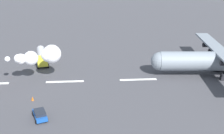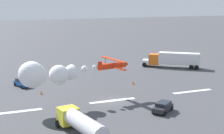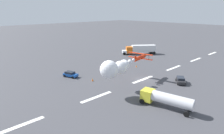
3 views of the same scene
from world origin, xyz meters
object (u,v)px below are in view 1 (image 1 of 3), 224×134
Objects in this scene: cargo_transport_plane at (215,60)px; stunt_biplane_red at (39,56)px; followme_car_yellow at (40,114)px; fuel_tanker_truck at (42,56)px; traffic_cone_far at (32,98)px.

cargo_transport_plane is 37.91m from stunt_biplane_red.
cargo_transport_plane is 7.37× the size of followme_car_yellow.
fuel_tanker_truck is at bearing 97.69° from stunt_biplane_red.
stunt_biplane_red is 12.49m from fuel_tanker_truck.
traffic_cone_far is at bearing 109.75° from followme_car_yellow.
cargo_transport_plane reaches higher than followme_car_yellow.
stunt_biplane_red reaches higher than fuel_tanker_truck.
traffic_cone_far is at bearing -92.26° from stunt_biplane_red.
followme_car_yellow is at bearing -82.40° from fuel_tanker_truck.
traffic_cone_far is (-0.35, -8.95, -5.27)m from stunt_biplane_red.
fuel_tanker_truck reaches higher than followme_car_yellow.
cargo_transport_plane reaches higher than traffic_cone_far.
fuel_tanker_truck is (-1.59, 11.76, -3.89)m from stunt_biplane_red.
fuel_tanker_truck is at bearing 164.11° from cargo_transport_plane.
traffic_cone_far is (-38.19, -9.49, -3.13)m from cargo_transport_plane.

